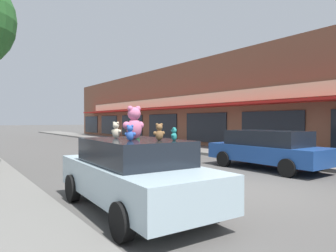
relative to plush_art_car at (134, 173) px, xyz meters
name	(u,v)px	position (x,y,z in m)	size (l,w,h in m)	color
ground_plane	(252,192)	(3.34, -0.40, -0.78)	(260.00, 260.00, 0.00)	#514F4C
storefront_row	(237,106)	(17.23, 12.32, 2.34)	(13.57, 41.63, 6.24)	brown
plush_art_car	(134,173)	(0.00, 0.00, 0.00)	(2.14, 4.50, 1.48)	#ADC6D1
teddy_bear_giant	(134,123)	(0.03, 0.04, 1.04)	(0.52, 0.33, 0.70)	pink
teddy_bear_green	(137,130)	(0.61, 0.91, 0.86)	(0.24, 0.21, 0.33)	green
teddy_bear_brown	(159,132)	(0.24, -0.59, 0.86)	(0.26, 0.17, 0.34)	olive
teddy_bear_teal	(174,134)	(0.42, -0.84, 0.82)	(0.19, 0.16, 0.26)	teal
teddy_bear_blue	(130,133)	(-0.29, -0.37, 0.85)	(0.21, 0.21, 0.31)	blue
teddy_bear_cream	(116,130)	(-0.13, 0.57, 0.88)	(0.21, 0.28, 0.37)	beige
parked_car_far_center	(267,148)	(6.78, 1.62, 0.02)	(1.98, 4.61, 1.49)	#1E4793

